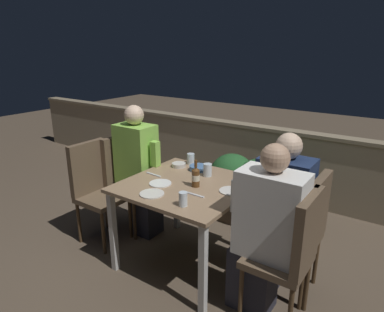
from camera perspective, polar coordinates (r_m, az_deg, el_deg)
The scene contains 23 objects.
ground_plane at distance 3.21m, azimuth -0.78°, elevation -17.15°, with size 16.00×16.00×0.00m, color brown.
parapet_wall at distance 4.44m, azimuth 12.74°, elevation -0.86°, with size 9.00×0.18×0.89m.
dining_table at distance 2.88m, azimuth -0.84°, elevation -6.25°, with size 0.99×0.98×0.75m.
planter_hedge at distance 3.66m, azimuth 10.97°, elevation -5.50°, with size 1.13×0.47×0.74m.
chair_left_near at distance 3.43m, azimuth -15.87°, elevation -4.36°, with size 0.41×0.41×0.98m.
chair_left_far at distance 3.59m, azimuth -11.06°, elevation -2.95°, with size 0.41×0.41×0.98m.
person_green_blouse at distance 3.43m, azimuth -8.79°, elevation -2.38°, with size 0.47×0.26×1.31m.
chair_right_near at distance 2.40m, azimuth 16.46°, elevation -14.49°, with size 0.41×0.41×0.98m.
person_white_polo at distance 2.43m, azimuth 11.98°, elevation -12.29°, with size 0.51×0.26×1.27m.
chair_right_far at distance 2.70m, azimuth 18.23°, elevation -10.88°, with size 0.41×0.41×0.98m.
person_navy_jumper at distance 2.73m, azimuth 14.25°, elevation -8.96°, with size 0.48×0.26×1.26m.
beer_bottle at distance 2.75m, azimuth 0.62°, elevation -3.44°, with size 0.07×0.07×0.23m.
plate_0 at distance 2.84m, azimuth -5.30°, elevation -4.57°, with size 0.18×0.18×0.01m.
plate_1 at distance 2.66m, azimuth -6.69°, elevation -6.27°, with size 0.19×0.19×0.01m.
plate_2 at distance 2.71m, azimuth 6.53°, elevation -5.82°, with size 0.19×0.19×0.01m.
bowl_0 at distance 3.22m, azimuth -2.21°, elevation -1.45°, with size 0.13×0.13×0.04m.
bowl_1 at distance 3.13m, azimuth 1.06°, elevation -1.93°, with size 0.16×0.16×0.05m.
glass_cup_0 at distance 2.44m, azimuth -1.50°, elevation -7.19°, with size 0.06×0.06×0.11m.
glass_cup_1 at distance 3.29m, azimuth -0.21°, elevation -0.46°, with size 0.07×0.07×0.10m.
glass_cup_2 at distance 2.99m, azimuth 2.60°, elevation -2.33°, with size 0.08×0.08×0.11m.
fork_0 at distance 2.63m, azimuth 0.45°, elevation -6.47°, with size 0.17×0.02×0.01m.
fork_1 at distance 3.04m, azimuth -6.43°, elevation -3.09°, with size 0.17×0.03×0.01m.
fork_2 at distance 2.93m, azimuth 8.33°, elevation -4.04°, with size 0.16×0.09×0.01m.
Camera 1 is at (1.53, -2.13, 1.84)m, focal length 32.00 mm.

